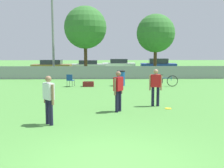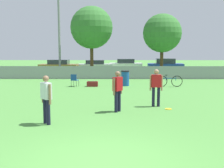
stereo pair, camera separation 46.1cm
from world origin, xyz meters
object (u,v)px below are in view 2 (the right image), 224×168
at_px(tree_near_pole, 92,28).
at_px(trash_bin, 125,78).
at_px(parked_car_white, 126,65).
at_px(parked_car_blue, 165,66).
at_px(bicycle_sideline, 169,81).
at_px(gear_bag_sideline, 92,84).
at_px(player_receiver_white, 46,96).
at_px(frisbee_disc, 168,109).
at_px(tree_far_right, 162,33).
at_px(parked_car_tan, 59,66).
at_px(light_pole, 59,13).
at_px(player_defender_red, 118,88).
at_px(player_thrower_red, 156,85).
at_px(parked_car_silver, 95,65).
at_px(folding_chair_sideline, 74,79).

bearing_deg(tree_near_pole, trash_bin, -68.84).
relative_size(parked_car_white, parked_car_blue, 0.97).
xyz_separation_m(bicycle_sideline, gear_bag_sideline, (-5.25, 0.06, -0.22)).
distance_m(player_receiver_white, frisbee_disc, 5.27).
bearing_deg(tree_far_right, parked_car_tan, 159.04).
relative_size(light_pole, frisbee_disc, 34.54).
relative_size(tree_far_right, player_receiver_white, 3.58).
distance_m(player_receiver_white, bicycle_sideline, 11.42).
bearing_deg(player_receiver_white, tree_far_right, 117.36).
xyz_separation_m(tree_far_right, player_defender_red, (-4.42, -16.22, -3.10)).
height_order(player_thrower_red, parked_car_silver, player_thrower_red).
relative_size(tree_near_pole, folding_chair_sideline, 7.83).
bearing_deg(tree_near_pole, folding_chair_sideline, -93.77).
bearing_deg(tree_far_right, parked_car_silver, 140.12).
xyz_separation_m(bicycle_sideline, parked_car_tan, (-10.06, 12.61, 0.28)).
bearing_deg(parked_car_blue, folding_chair_sideline, -119.41).
bearing_deg(player_thrower_red, parked_car_tan, 114.68).
distance_m(trash_bin, parked_car_tan, 14.08).
bearing_deg(parked_car_white, parked_car_tan, -162.03).
height_order(player_receiver_white, gear_bag_sideline, player_receiver_white).
xyz_separation_m(player_defender_red, gear_bag_sideline, (-1.66, 7.84, -0.79)).
bearing_deg(player_defender_red, folding_chair_sideline, 55.20).
relative_size(light_pole, gear_bag_sideline, 13.53).
xyz_separation_m(folding_chair_sideline, parked_car_tan, (-3.59, 12.58, 0.18)).
height_order(player_thrower_red, parked_car_tan, player_thrower_red).
relative_size(player_thrower_red, folding_chair_sideline, 1.97).
distance_m(player_defender_red, parked_car_blue, 21.06).
height_order(folding_chair_sideline, parked_car_silver, parked_car_silver).
bearing_deg(parked_car_silver, parked_car_blue, -12.69).
relative_size(frisbee_disc, parked_car_tan, 0.07).
height_order(folding_chair_sideline, gear_bag_sideline, folding_chair_sideline).
bearing_deg(parked_car_tan, parked_car_white, 18.67).
relative_size(trash_bin, parked_car_white, 0.27).
bearing_deg(player_defender_red, parked_car_white, 31.98).
relative_size(player_defender_red, bicycle_sideline, 0.94).
xyz_separation_m(player_thrower_red, trash_bin, (-1.11, 7.13, -0.43)).
distance_m(tree_far_right, player_thrower_red, 15.68).
relative_size(player_defender_red, parked_car_blue, 0.41).
xyz_separation_m(frisbee_disc, gear_bag_sideline, (-3.82, 7.34, 0.15)).
bearing_deg(player_defender_red, parked_car_tan, 52.53).
relative_size(tree_far_right, player_defender_red, 3.58).
relative_size(player_receiver_white, parked_car_silver, 0.40).
xyz_separation_m(tree_near_pole, player_thrower_red, (4.07, -14.76, -3.61)).
xyz_separation_m(player_thrower_red, gear_bag_sideline, (-3.37, 6.75, -0.79)).
distance_m(light_pole, folding_chair_sideline, 8.89).
height_order(tree_near_pole, player_receiver_white, tree_near_pole).
bearing_deg(parked_car_silver, gear_bag_sideline, -87.74).
xyz_separation_m(player_defender_red, folding_chair_sideline, (-2.89, 7.81, -0.47)).
bearing_deg(folding_chair_sideline, player_receiver_white, 109.91).
height_order(player_defender_red, parked_car_white, player_defender_red).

